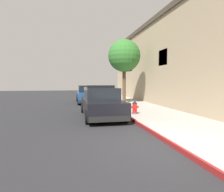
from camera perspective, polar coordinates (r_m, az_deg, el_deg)
ground_plane at (r=15.34m, az=-16.95°, el=-3.45°), size 34.58×60.00×0.20m
sidewalk_pavement at (r=15.93m, az=5.08°, el=-2.39°), size 3.47×60.00×0.14m
curb_painted_edge at (r=15.51m, az=-1.22°, el=-2.55°), size 0.08×60.00×0.14m
storefront_building at (r=16.57m, az=26.85°, el=9.12°), size 8.06×27.77×6.87m
police_cruiser at (r=10.53m, az=-3.16°, el=-2.01°), size 1.94×4.84×1.68m
parked_car_silver_ahead at (r=17.95m, az=-7.03°, el=0.45°), size 1.94×4.84×1.56m
fire_hydrant at (r=10.72m, az=6.59°, el=-3.27°), size 0.44×0.40×0.76m
street_tree at (r=16.33m, az=3.56°, el=11.45°), size 2.62×2.62×5.15m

